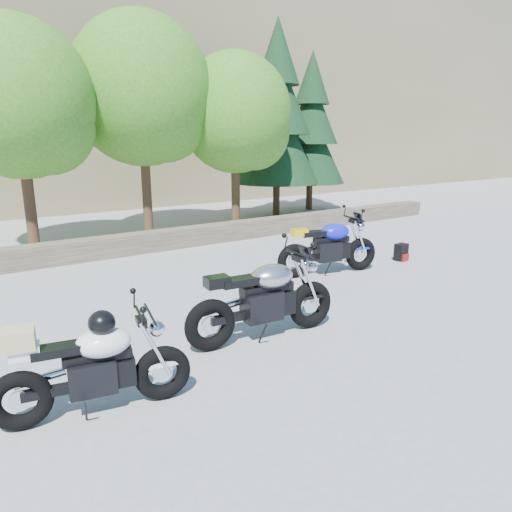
% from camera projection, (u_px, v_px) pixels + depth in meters
% --- Properties ---
extents(ground, '(90.00, 90.00, 0.00)m').
position_uv_depth(ground, '(281.00, 313.00, 7.59)').
color(ground, gray).
rests_on(ground, ground).
extents(stone_wall, '(22.00, 0.55, 0.50)m').
position_uv_depth(stone_wall, '(151.00, 241.00, 11.89)').
color(stone_wall, '#443C2D').
rests_on(stone_wall, ground).
extents(hillside, '(80.00, 30.00, 15.00)m').
position_uv_depth(hillside, '(53.00, 67.00, 29.67)').
color(hillside, '#6B6442').
rests_on(hillside, ground).
extents(tree_decid_left, '(3.67, 3.67, 5.62)m').
position_uv_depth(tree_decid_left, '(23.00, 105.00, 11.03)').
color(tree_decid_left, '#382314').
rests_on(tree_decid_left, ground).
extents(tree_decid_mid, '(4.08, 4.08, 6.24)m').
position_uv_depth(tree_decid_mid, '(146.00, 96.00, 13.09)').
color(tree_decid_mid, '#382314').
rests_on(tree_decid_mid, ground).
extents(tree_decid_right, '(3.54, 3.54, 5.41)m').
position_uv_depth(tree_decid_right, '(239.00, 118.00, 14.31)').
color(tree_decid_right, '#382314').
rests_on(tree_decid_right, ground).
extents(conifer_near, '(3.17, 3.17, 7.06)m').
position_uv_depth(conifer_near, '(277.00, 116.00, 16.66)').
color(conifer_near, '#382314').
rests_on(conifer_near, ground).
extents(conifer_far, '(2.82, 2.82, 6.27)m').
position_uv_depth(conifer_far, '(311.00, 129.00, 18.46)').
color(conifer_far, '#382314').
rests_on(conifer_far, ground).
extents(silver_bike, '(2.39, 0.76, 1.20)m').
position_uv_depth(silver_bike, '(264.00, 300.00, 6.50)').
color(silver_bike, black).
rests_on(silver_bike, ground).
extents(white_bike, '(2.02, 0.70, 1.12)m').
position_uv_depth(white_bike, '(92.00, 365.00, 4.66)').
color(white_bike, black).
rests_on(white_bike, ground).
extents(blue_bike, '(2.35, 0.87, 1.19)m').
position_uv_depth(blue_bike, '(329.00, 247.00, 9.73)').
color(blue_bike, black).
rests_on(blue_bike, ground).
extents(backpack, '(0.32, 0.28, 0.41)m').
position_uv_depth(backpack, '(401.00, 252.00, 10.93)').
color(backpack, black).
rests_on(backpack, ground).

